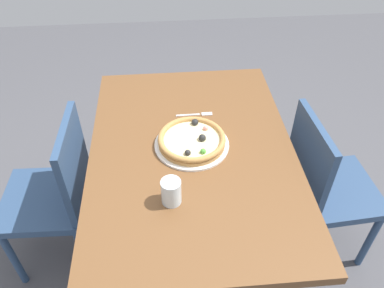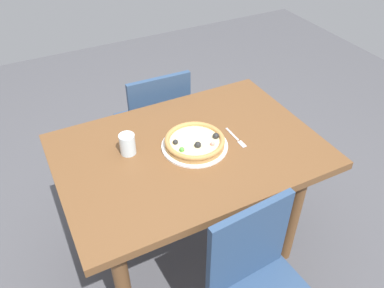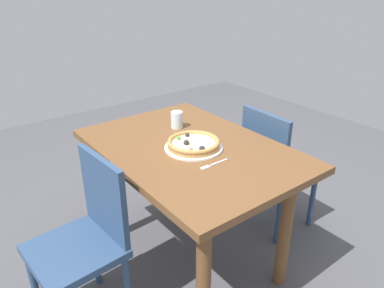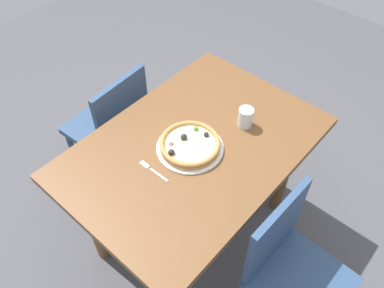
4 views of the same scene
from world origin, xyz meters
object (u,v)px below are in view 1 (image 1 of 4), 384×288
(dining_table, at_px, (192,170))
(chair_near, at_px, (56,193))
(plate, at_px, (192,144))
(fork, at_px, (198,114))
(pizza, at_px, (192,140))
(chair_far, at_px, (324,185))
(drinking_glass, at_px, (171,192))

(dining_table, height_order, chair_near, chair_near)
(plate, height_order, fork, plate)
(pizza, bearing_deg, chair_far, 88.57)
(chair_far, distance_m, plate, 0.71)
(chair_far, relative_size, plate, 2.77)
(chair_near, distance_m, chair_far, 1.29)
(chair_near, bearing_deg, chair_far, -91.18)
(dining_table, bearing_deg, drinking_glass, -20.35)
(dining_table, relative_size, pizza, 4.33)
(fork, bearing_deg, chair_far, -21.15)
(chair_near, bearing_deg, pizza, -92.50)
(dining_table, xyz_separation_m, fork, (-0.24, 0.05, 0.12))
(chair_near, relative_size, chair_far, 1.00)
(chair_far, bearing_deg, pizza, -95.43)
(dining_table, relative_size, drinking_glass, 12.14)
(pizza, distance_m, drinking_glass, 0.31)
(fork, bearing_deg, plate, -103.16)
(chair_far, bearing_deg, fork, -114.63)
(dining_table, distance_m, drinking_glass, 0.33)
(dining_table, xyz_separation_m, plate, (-0.03, -0.00, 0.12))
(plate, bearing_deg, pizza, 102.77)
(plate, bearing_deg, dining_table, 0.57)
(chair_far, relative_size, fork, 5.29)
(drinking_glass, bearing_deg, dining_table, 159.65)
(dining_table, xyz_separation_m, chair_near, (-0.07, -0.64, -0.18))
(dining_table, xyz_separation_m, pizza, (-0.03, 0.00, 0.15))
(chair_near, bearing_deg, plate, -92.52)
(plate, bearing_deg, drinking_glass, -18.49)
(dining_table, bearing_deg, chair_near, -96.60)
(fork, bearing_deg, dining_table, -101.62)
(chair_far, bearing_deg, drinking_glass, -73.32)
(fork, distance_m, drinking_glass, 0.53)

